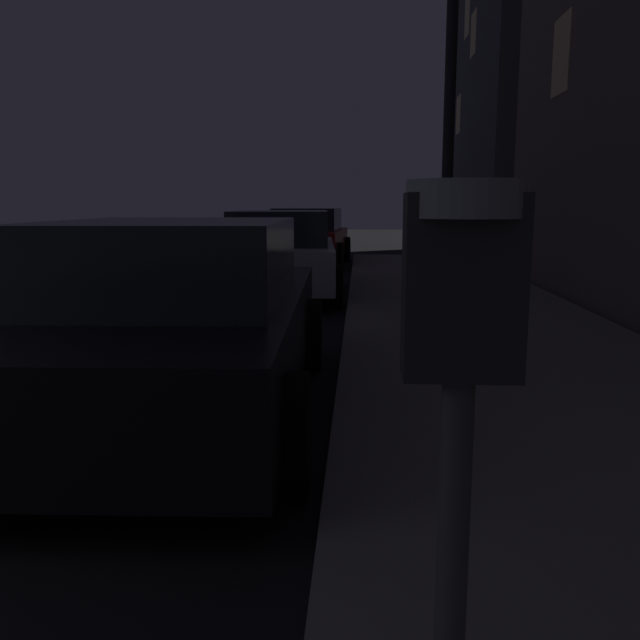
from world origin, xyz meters
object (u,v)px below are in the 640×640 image
at_px(parking_meter, 458,394).
at_px(car_black, 179,320).
at_px(street_lamp, 453,11).
at_px(car_silver, 281,254).
at_px(car_red, 308,237).

height_order(parking_meter, car_black, parking_meter).
bearing_deg(street_lamp, car_silver, 151.33).
xyz_separation_m(car_black, street_lamp, (2.54, 5.03, 3.41)).
relative_size(car_black, car_silver, 1.03).
bearing_deg(car_red, car_silver, -89.97).
height_order(car_black, car_red, same).
relative_size(parking_meter, street_lamp, 0.24).
bearing_deg(car_black, car_silver, 89.98).
xyz_separation_m(parking_meter, car_silver, (-1.48, 10.06, -0.51)).
xyz_separation_m(car_silver, street_lamp, (2.54, -1.39, 3.41)).
relative_size(parking_meter, car_red, 0.35).
distance_m(car_silver, car_red, 5.77).
bearing_deg(car_silver, street_lamp, -28.67).
height_order(car_silver, car_red, same).
bearing_deg(car_silver, car_red, 90.03).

